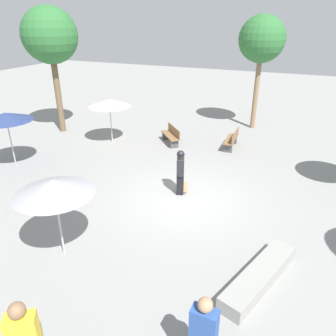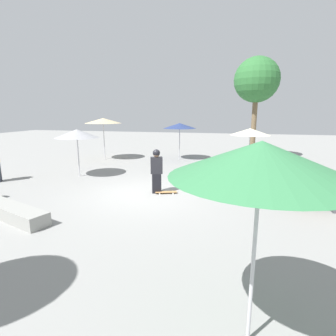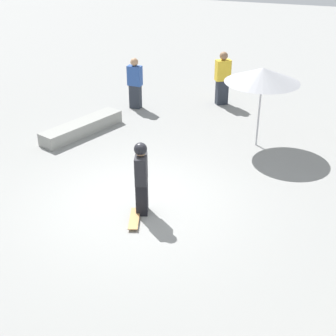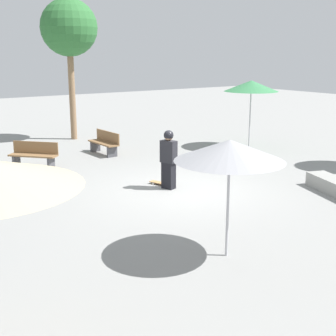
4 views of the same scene
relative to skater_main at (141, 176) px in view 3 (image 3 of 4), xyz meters
name	(u,v)px [view 3 (image 3 of 4)]	position (x,y,z in m)	size (l,w,h in m)	color
ground_plane	(139,202)	(-0.36, -0.24, -0.89)	(60.00, 60.00, 0.00)	gray
skater_main	(141,176)	(0.00, 0.00, 0.00)	(0.49, 0.37, 1.64)	black
skateboard	(134,219)	(0.37, -0.03, -0.83)	(0.82, 0.44, 0.07)	#B7844C
concrete_ledge	(82,127)	(-3.31, -3.31, -0.70)	(2.79, 1.44, 0.37)	gray
shade_umbrella_grey	(263,75)	(-4.27, 1.66, 1.12)	(1.99, 1.99, 2.20)	#B7B7BC
bystander_watching	(135,84)	(-5.84, -2.70, -0.05)	(0.26, 0.46, 1.68)	#282D38
bystander_far	(223,79)	(-7.19, -0.08, 0.01)	(0.50, 0.56, 1.80)	#282D38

